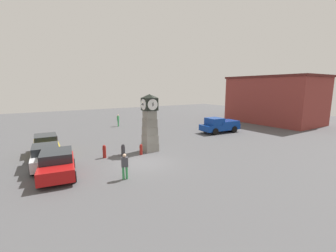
{
  "coord_description": "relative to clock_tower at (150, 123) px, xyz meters",
  "views": [
    {
      "loc": [
        14.51,
        -6.88,
        5.51
      ],
      "look_at": [
        -0.97,
        2.71,
        2.34
      ],
      "focal_mm": 24.0,
      "sensor_mm": 36.0,
      "label": 1
    }
  ],
  "objects": [
    {
      "name": "warehouse_blue_far",
      "position": [
        -4.22,
        23.82,
        1.12
      ],
      "size": [
        13.31,
        8.25,
        7.15
      ],
      "color": "maroon",
      "rests_on": "ground_plane"
    },
    {
      "name": "clock_tower",
      "position": [
        0.0,
        0.0,
        0.0
      ],
      "size": [
        1.43,
        1.55,
        4.92
      ],
      "color": "gray",
      "rests_on": "ground_plane"
    },
    {
      "name": "bollard_near_tower",
      "position": [
        0.58,
        -1.14,
        -2.01
      ],
      "size": [
        0.24,
        0.24,
        0.89
      ],
      "color": "maroon",
      "rests_on": "ground_plane"
    },
    {
      "name": "bollard_mid_row",
      "position": [
        0.25,
        -2.56,
        -1.96
      ],
      "size": [
        0.3,
        0.3,
        0.99
      ],
      "color": "#333338",
      "rests_on": "ground_plane"
    },
    {
      "name": "bollard_far_row",
      "position": [
        -0.17,
        -3.95,
        -1.93
      ],
      "size": [
        0.27,
        0.27,
        1.04
      ],
      "color": "maroon",
      "rests_on": "ground_plane"
    },
    {
      "name": "pedestrian_by_cars",
      "position": [
        4.64,
        -4.09,
        -1.56
      ],
      "size": [
        0.35,
        0.45,
        1.59
      ],
      "color": "#338C4C",
      "rests_on": "ground_plane"
    },
    {
      "name": "car_near_tower",
      "position": [
        -0.25,
        -7.97,
        -1.69
      ],
      "size": [
        3.92,
        2.12,
        1.5
      ],
      "color": "silver",
      "rests_on": "ground_plane"
    },
    {
      "name": "car_by_building",
      "position": [
        1.98,
        -7.51,
        -1.67
      ],
      "size": [
        4.29,
        2.48,
        1.56
      ],
      "color": "#A51111",
      "rests_on": "ground_plane"
    },
    {
      "name": "car_navy_sedan",
      "position": [
        -3.65,
        -7.74,
        -1.66
      ],
      "size": [
        3.97,
        2.0,
        1.6
      ],
      "color": "gold",
      "rests_on": "ground_plane"
    },
    {
      "name": "pickup_truck",
      "position": [
        -2.7,
        10.95,
        -1.53
      ],
      "size": [
        2.38,
        5.03,
        1.85
      ],
      "color": "navy",
      "rests_on": "ground_plane"
    },
    {
      "name": "ground_plane",
      "position": [
        2.43,
        -1.78,
        -2.46
      ],
      "size": [
        85.3,
        85.3,
        0.0
      ],
      "primitive_type": "plane",
      "color": "#4C4C4F"
    },
    {
      "name": "pedestrian_crossing_lot",
      "position": [
        -13.45,
        1.87,
        -1.49
      ],
      "size": [
        0.47,
        0.42,
        1.69
      ],
      "color": "#338C4C",
      "rests_on": "ground_plane"
    }
  ]
}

